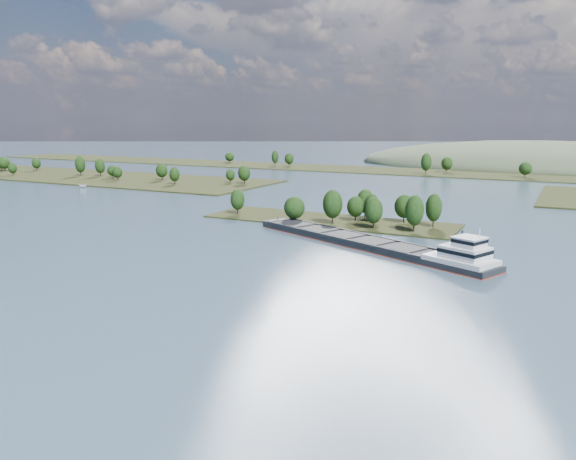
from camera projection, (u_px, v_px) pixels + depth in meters
The scene contains 7 objects.
ground at pixel (251, 253), 170.23m from camera, with size 1800.00×1800.00×0.00m, color #3A4F65.
tree_island at pixel (345, 213), 217.76m from camera, with size 100.00×31.70×14.38m.
left_bank at pixel (74, 175), 394.67m from camera, with size 300.00×80.00×15.46m.
back_shoreline at pixel (455, 173), 410.93m from camera, with size 900.00×60.00×16.39m.
hill_west at pixel (542, 167), 474.89m from camera, with size 320.00×160.00×44.00m, color #47563B.
cargo_barge at pixel (378, 244), 174.47m from camera, with size 89.76×47.03×12.59m.
motorboat at pixel (83, 186), 329.38m from camera, with size 2.20×5.85×2.26m, color silver.
Camera 1 is at (85.64, -22.18, 40.06)m, focal length 35.00 mm.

